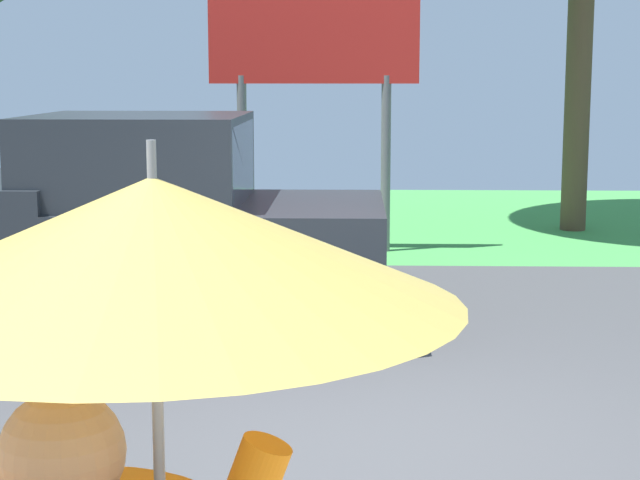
{
  "coord_description": "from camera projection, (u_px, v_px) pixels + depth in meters",
  "views": [
    {
      "loc": [
        -0.05,
        -6.11,
        2.24
      ],
      "look_at": [
        -0.28,
        1.0,
        1.1
      ],
      "focal_mm": 58.94,
      "sensor_mm": 36.0,
      "label": 1
    }
  ],
  "objects": [
    {
      "name": "ground_plane",
      "position": [
        358.0,
        333.0,
        9.3
      ],
      "size": [
        40.0,
        22.0,
        0.2
      ],
      "color": "#424244"
    },
    {
      "name": "roadside_billboard",
      "position": [
        314.0,
        47.0,
        12.92
      ],
      "size": [
        2.6,
        0.12,
        3.5
      ],
      "color": "slate",
      "rests_on": "ground_plane"
    },
    {
      "name": "pickup_truck",
      "position": [
        88.0,
        231.0,
        9.14
      ],
      "size": [
        5.2,
        2.28,
        1.88
      ],
      "rotation": [
        0.0,
        0.0,
        0.09
      ],
      "color": "#23282D",
      "rests_on": "ground_plane"
    }
  ]
}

